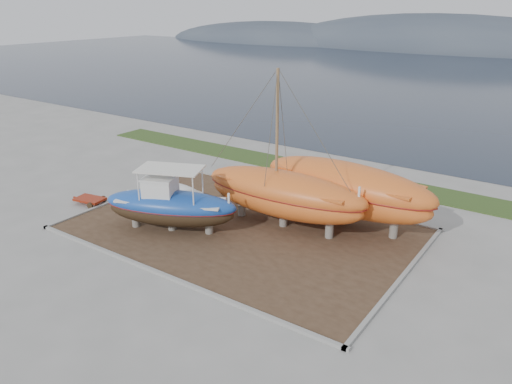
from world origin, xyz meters
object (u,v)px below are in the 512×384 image
Objects in this scene: white_dinghy at (180,195)px; red_trailer at (90,201)px; blue_caique at (170,200)px; orange_sailboat at (285,152)px; orange_bare_hull at (345,194)px.

white_dinghy is 5.71m from red_trailer.
orange_sailboat is (4.78, 3.93, 2.54)m from blue_caique.
orange_bare_hull is at bearing 14.15° from red_trailer.
white_dinghy is (-2.17, 3.00, -1.19)m from blue_caique.
orange_bare_hull is 3.89× the size of red_trailer.
white_dinghy is at bearing 23.17° from red_trailer.
blue_caique reaches higher than white_dinghy.
blue_caique is 9.68m from orange_bare_hull.
blue_caique is at bearing -143.41° from orange_sailboat.
red_trailer is (-14.34, -6.34, -1.58)m from orange_bare_hull.
white_dinghy is 1.46× the size of red_trailer.
red_trailer is (-4.78, -3.09, -0.46)m from white_dinghy.
orange_sailboat reaches higher than white_dinghy.
orange_bare_hull is 15.76m from red_trailer.
red_trailer is at bearing -151.29° from orange_bare_hull.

